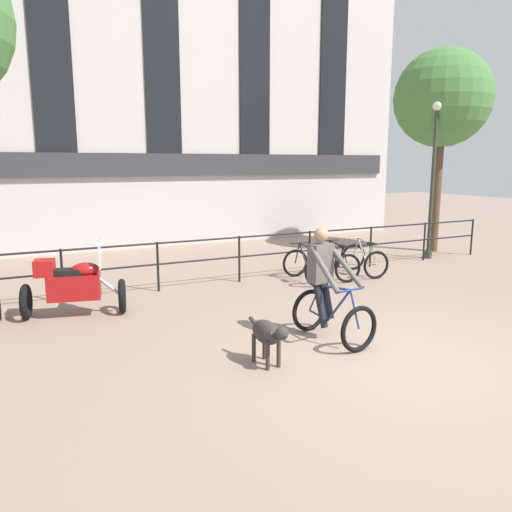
# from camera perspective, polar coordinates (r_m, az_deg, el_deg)

# --- Properties ---
(ground_plane) EXTENTS (60.00, 60.00, 0.00)m
(ground_plane) POSITION_cam_1_polar(r_m,az_deg,el_deg) (7.20, 16.24, -11.52)
(ground_plane) COLOR gray
(canal_railing) EXTENTS (15.05, 0.05, 1.05)m
(canal_railing) POSITION_cam_1_polar(r_m,az_deg,el_deg) (11.21, -1.93, 0.57)
(canal_railing) COLOR black
(canal_railing) RESTS_ON ground_plane
(building_facade) EXTENTS (18.00, 0.72, 10.64)m
(building_facade) POSITION_cam_1_polar(r_m,az_deg,el_deg) (16.68, -10.97, 19.51)
(building_facade) COLOR beige
(building_facade) RESTS_ON ground_plane
(cyclist_with_bike) EXTENTS (0.81, 1.24, 1.70)m
(cyclist_with_bike) POSITION_cam_1_polar(r_m,az_deg,el_deg) (7.65, 8.16, -3.87)
(cyclist_with_bike) COLOR black
(cyclist_with_bike) RESTS_ON ground_plane
(dog) EXTENTS (0.32, 0.89, 0.62)m
(dog) POSITION_cam_1_polar(r_m,az_deg,el_deg) (6.66, 1.37, -8.89)
(dog) COLOR #332D28
(dog) RESTS_ON ground_plane
(parked_motorcycle) EXTENTS (1.82, 0.99, 1.35)m
(parked_motorcycle) POSITION_cam_1_polar(r_m,az_deg,el_deg) (9.28, -20.16, -3.14)
(parked_motorcycle) COLOR black
(parked_motorcycle) RESTS_ON ground_plane
(parked_bicycle_near_lamp) EXTENTS (0.72, 1.15, 0.86)m
(parked_bicycle_near_lamp) POSITION_cam_1_polar(r_m,az_deg,el_deg) (11.36, 5.77, -1.14)
(parked_bicycle_near_lamp) COLOR black
(parked_bicycle_near_lamp) RESTS_ON ground_plane
(parked_bicycle_mid_left) EXTENTS (0.78, 1.18, 0.86)m
(parked_bicycle_mid_left) POSITION_cam_1_polar(r_m,az_deg,el_deg) (11.82, 9.16, -0.77)
(parked_bicycle_mid_left) COLOR black
(parked_bicycle_mid_left) RESTS_ON ground_plane
(parked_bicycle_mid_right) EXTENTS (0.81, 1.19, 0.86)m
(parked_bicycle_mid_right) POSITION_cam_1_polar(r_m,az_deg,el_deg) (12.32, 12.30, -0.41)
(parked_bicycle_mid_right) COLOR black
(parked_bicycle_mid_right) RESTS_ON ground_plane
(street_lamp) EXTENTS (0.28, 0.28, 4.32)m
(street_lamp) POSITION_cam_1_polar(r_m,az_deg,el_deg) (14.73, 19.59, 9.08)
(street_lamp) COLOR #2D382D
(street_lamp) RESTS_ON ground_plane
(tree_canalside_right) EXTENTS (2.80, 2.80, 5.91)m
(tree_canalside_right) POSITION_cam_1_polar(r_m,az_deg,el_deg) (16.09, 20.56, 16.45)
(tree_canalside_right) COLOR brown
(tree_canalside_right) RESTS_ON ground_plane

